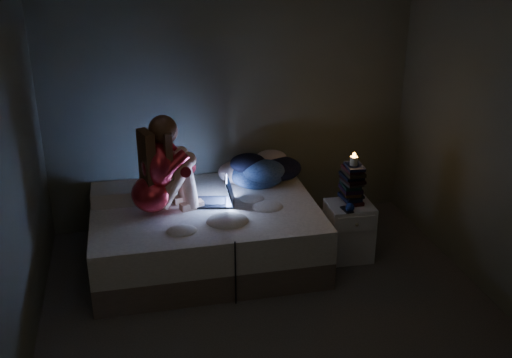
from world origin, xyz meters
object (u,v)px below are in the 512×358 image
object	(u,v)px
laptop	(213,191)
candle	(354,160)
woman	(150,167)
nightstand	(349,231)
bed	(205,233)
phone	(347,210)

from	to	relation	value
laptop	candle	bearing A→B (deg)	0.98
woman	candle	distance (m)	1.77
woman	nightstand	distance (m)	1.89
laptop	bed	bearing A→B (deg)	-151.51
laptop	nightstand	bearing A→B (deg)	-1.53
woman	phone	size ratio (longest dim) A/B	6.16
woman	nightstand	bearing A→B (deg)	-23.04
nightstand	woman	bearing A→B (deg)	176.10
bed	nightstand	xyz separation A→B (m)	(1.29, -0.23, -0.01)
bed	candle	size ratio (longest dim) A/B	24.71
laptop	nightstand	world-z (taller)	laptop
nightstand	candle	distance (m)	0.67
bed	laptop	bearing A→B (deg)	17.88
bed	candle	world-z (taller)	candle
woman	nightstand	xyz separation A→B (m)	(1.74, -0.17, -0.71)
bed	laptop	world-z (taller)	laptop
candle	woman	bearing A→B (deg)	175.96
woman	laptop	distance (m)	0.62
candle	nightstand	bearing A→B (deg)	-117.52
bed	nightstand	size ratio (longest dim) A/B	3.72
woman	candle	size ratio (longest dim) A/B	10.79
woman	laptop	size ratio (longest dim) A/B	2.40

